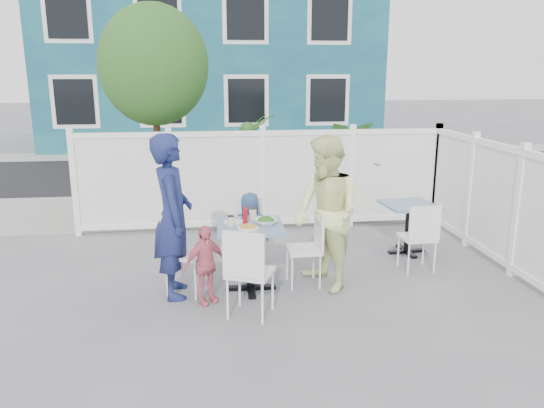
{
  "coord_description": "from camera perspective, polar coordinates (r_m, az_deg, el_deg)",
  "views": [
    {
      "loc": [
        -0.76,
        -5.85,
        2.5
      ],
      "look_at": [
        0.0,
        0.36,
        0.93
      ],
      "focal_mm": 35.0,
      "sensor_mm": 36.0,
      "label": 1
    }
  ],
  "objects": [
    {
      "name": "building",
      "position": [
        19.86,
        -6.48,
        15.47
      ],
      "size": [
        11.0,
        6.0,
        6.0
      ],
      "color": "navy",
      "rests_on": "ground"
    },
    {
      "name": "boy",
      "position": [
        6.91,
        -2.36,
        -2.8
      ],
      "size": [
        0.5,
        0.33,
        0.99
      ],
      "primitive_type": "imported",
      "rotation": [
        0.0,
        0.0,
        3.1
      ],
      "color": "navy",
      "rests_on": "ground"
    },
    {
      "name": "fence_back",
      "position": [
        8.48,
        -1.02,
        2.4
      ],
      "size": [
        5.86,
        0.08,
        1.6
      ],
      "color": "white",
      "rests_on": "ground"
    },
    {
      "name": "coffee_cup_b",
      "position": [
        6.28,
        -2.07,
        -1.08
      ],
      "size": [
        0.09,
        0.09,
        0.13
      ],
      "primitive_type": "cylinder",
      "color": "beige",
      "rests_on": "main_table"
    },
    {
      "name": "pepper_shaker",
      "position": [
        6.29,
        -3.09,
        -1.32
      ],
      "size": [
        0.03,
        0.03,
        0.08
      ],
      "primitive_type": "cylinder",
      "color": "black",
      "rests_on": "main_table"
    },
    {
      "name": "near_sidewalk",
      "position": [
        10.0,
        -2.41,
        -0.37
      ],
      "size": [
        24.0,
        2.6,
        0.01
      ],
      "primitive_type": "cube",
      "color": "gray",
      "rests_on": "ground"
    },
    {
      "name": "potted_shrub_a",
      "position": [
        9.13,
        -2.19,
        4.01
      ],
      "size": [
        1.08,
        1.08,
        1.81
      ],
      "primitive_type": "imported",
      "rotation": [
        0.0,
        0.0,
        4.64
      ],
      "color": "#254B18",
      "rests_on": "ground"
    },
    {
      "name": "chair_back",
      "position": [
        6.99,
        -2.85,
        -2.41
      ],
      "size": [
        0.5,
        0.49,
        0.89
      ],
      "rotation": [
        0.0,
        0.0,
        2.84
      ],
      "color": "white",
      "rests_on": "ground"
    },
    {
      "name": "far_sidewalk",
      "position": [
        16.66,
        -4.32,
        5.45
      ],
      "size": [
        24.0,
        1.6,
        0.01
      ],
      "primitive_type": "cube",
      "color": "gray",
      "rests_on": "ground"
    },
    {
      "name": "street",
      "position": [
        13.61,
        -3.68,
        3.49
      ],
      "size": [
        24.0,
        5.0,
        0.01
      ],
      "primitive_type": "cube",
      "color": "black",
      "rests_on": "ground"
    },
    {
      "name": "salad_bowl",
      "position": [
        6.08,
        -0.65,
        -1.92
      ],
      "size": [
        0.26,
        0.26,
        0.06
      ],
      "primitive_type": "imported",
      "color": "white",
      "rests_on": "main_table"
    },
    {
      "name": "fence_right",
      "position": [
        7.67,
        22.61,
        0.04
      ],
      "size": [
        0.08,
        3.66,
        1.6
      ],
      "rotation": [
        0.0,
        0.0,
        1.57
      ],
      "color": "white",
      "rests_on": "ground"
    },
    {
      "name": "plate_main",
      "position": [
        5.93,
        -2.54,
        -2.58
      ],
      "size": [
        0.24,
        0.24,
        0.01
      ],
      "primitive_type": "cylinder",
      "color": "white",
      "rests_on": "main_table"
    },
    {
      "name": "utility_cabinet",
      "position": [
        10.11,
        -14.25,
        3.0
      ],
      "size": [
        0.71,
        0.53,
        1.26
      ],
      "primitive_type": "cube",
      "rotation": [
        0.0,
        0.0,
        -0.07
      ],
      "color": "gold",
      "rests_on": "ground"
    },
    {
      "name": "main_table",
      "position": [
        6.13,
        -2.36,
        -3.85
      ],
      "size": [
        0.77,
        0.77,
        0.79
      ],
      "rotation": [
        0.0,
        0.0,
        -0.02
      ],
      "color": "slate",
      "rests_on": "ground"
    },
    {
      "name": "potted_shrub_b",
      "position": [
        9.4,
        9.48,
        3.43
      ],
      "size": [
        1.78,
        1.67,
        1.59
      ],
      "primitive_type": "imported",
      "rotation": [
        0.0,
        0.0,
        2.77
      ],
      "color": "#254B18",
      "rests_on": "ground"
    },
    {
      "name": "coffee_cup_a",
      "position": [
        6.02,
        -4.44,
        -1.87
      ],
      "size": [
        0.08,
        0.08,
        0.11
      ],
      "primitive_type": "cylinder",
      "color": "beige",
      "rests_on": "main_table"
    },
    {
      "name": "man",
      "position": [
        6.01,
        -10.65,
        -1.32
      ],
      "size": [
        0.5,
        0.71,
        1.86
      ],
      "primitive_type": "imported",
      "rotation": [
        0.0,
        0.0,
        1.65
      ],
      "color": "navy",
      "rests_on": "ground"
    },
    {
      "name": "ground",
      "position": [
        6.41,
        0.39,
        -8.87
      ],
      "size": [
        80.0,
        80.0,
        0.0
      ],
      "primitive_type": "plane",
      "color": "slate"
    },
    {
      "name": "tree",
      "position": [
        9.19,
        -12.63,
        14.33
      ],
      "size": [
        1.8,
        1.62,
        3.59
      ],
      "color": "#382316",
      "rests_on": "ground"
    },
    {
      "name": "woman",
      "position": [
        6.14,
        5.86,
        -1.06
      ],
      "size": [
        0.94,
        1.06,
        1.81
      ],
      "primitive_type": "imported",
      "rotation": [
        0.0,
        0.0,
        -1.22
      ],
      "color": "#E0EE5C",
      "rests_on": "ground"
    },
    {
      "name": "spare_table",
      "position": [
        7.63,
        14.48,
        -1.14
      ],
      "size": [
        0.74,
        0.74,
        0.72
      ],
      "rotation": [
        0.0,
        0.0,
        0.09
      ],
      "color": "slate",
      "rests_on": "ground"
    },
    {
      "name": "chair_left",
      "position": [
        6.18,
        -9.78,
        -4.4
      ],
      "size": [
        0.57,
        0.57,
        0.97
      ],
      "rotation": [
        0.0,
        0.0,
        -2.0
      ],
      "color": "white",
      "rests_on": "ground"
    },
    {
      "name": "chair_right",
      "position": [
        6.32,
        4.12,
        -4.15
      ],
      "size": [
        0.4,
        0.42,
        0.9
      ],
      "rotation": [
        0.0,
        0.0,
        1.59
      ],
      "color": "white",
      "rests_on": "ground"
    },
    {
      "name": "toddler",
      "position": [
        5.88,
        -7.21,
        -6.5
      ],
      "size": [
        0.56,
        0.46,
        0.89
      ],
      "primitive_type": "imported",
      "rotation": [
        0.0,
        0.0,
        0.57
      ],
      "color": "#D96779",
      "rests_on": "ground"
    },
    {
      "name": "chair_near",
      "position": [
        5.44,
        -2.65,
        -6.79
      ],
      "size": [
        0.57,
        0.57,
        0.97
      ],
      "rotation": [
        0.0,
        0.0,
        -0.42
      ],
      "color": "white",
      "rests_on": "ground"
    },
    {
      "name": "chair_spare",
      "position": [
        6.94,
        15.67,
        -3.01
      ],
      "size": [
        0.42,
        0.41,
        0.9
      ],
      "rotation": [
        0.0,
        0.0,
        0.04
      ],
      "color": "white",
      "rests_on": "ground"
    },
    {
      "name": "ketchup_bottle",
      "position": [
        6.11,
        -2.89,
        -1.31
      ],
      "size": [
        0.05,
        0.05,
        0.17
      ],
      "primitive_type": "cylinder",
      "color": "#AA0914",
      "rests_on": "main_table"
    },
    {
      "name": "salt_shaker",
      "position": [
        6.3,
        -3.1,
        -1.34
      ],
      "size": [
        0.03,
        0.03,
        0.07
      ],
      "primitive_type": "cylinder",
      "color": "white",
      "rests_on": "main_table"
    },
    {
      "name": "plate_side",
      "position": [
        6.17,
        -4.2,
        -1.93
      ],
      "size": [
        0.23,
        0.23,
        0.02
      ],
      "primitive_type": "cylinder",
      "color": "white",
      "rests_on": "main_table"
    }
  ]
}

